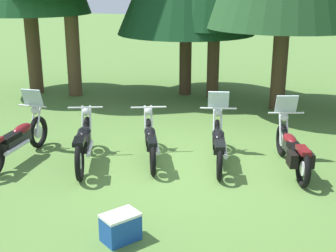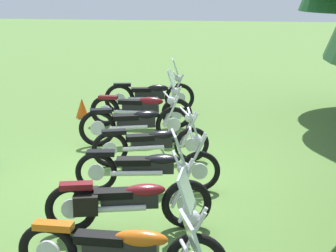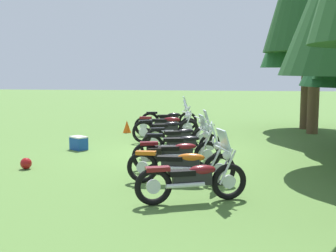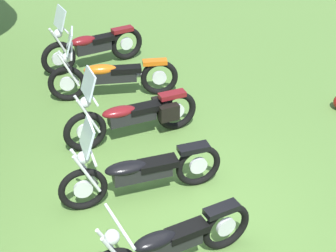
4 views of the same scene
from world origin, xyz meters
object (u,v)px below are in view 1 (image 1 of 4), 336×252
(motorcycle_1, at_px, (18,139))
(motorcycle_4, at_px, (218,142))
(motorcycle_3, at_px, (151,141))
(motorcycle_2, at_px, (84,142))
(picnic_cooler, at_px, (121,227))
(motorcycle_5, at_px, (293,149))

(motorcycle_1, relative_size, motorcycle_4, 1.05)
(motorcycle_1, xyz_separation_m, motorcycle_3, (2.62, 0.73, -0.04))
(motorcycle_2, xyz_separation_m, motorcycle_3, (1.23, 0.56, -0.04))
(motorcycle_3, relative_size, motorcycle_4, 0.91)
(motorcycle_1, bearing_deg, motorcycle_2, -83.65)
(motorcycle_3, height_order, picnic_cooler, motorcycle_3)
(motorcycle_4, bearing_deg, motorcycle_1, 92.68)
(motorcycle_1, xyz_separation_m, motorcycle_4, (3.99, 0.95, -0.02))
(motorcycle_4, distance_m, motorcycle_5, 1.46)
(motorcycle_2, distance_m, motorcycle_5, 4.12)
(motorcycle_1, bearing_deg, motorcycle_3, -75.05)
(motorcycle_2, bearing_deg, motorcycle_5, -98.78)
(motorcycle_5, bearing_deg, motorcycle_2, 84.93)
(motorcycle_3, xyz_separation_m, motorcycle_5, (2.83, 0.18, 0.02))
(motorcycle_1, distance_m, motorcycle_5, 5.52)
(motorcycle_1, xyz_separation_m, motorcycle_2, (1.39, 0.17, 0.00))
(motorcycle_2, relative_size, picnic_cooler, 3.54)
(motorcycle_1, height_order, motorcycle_2, motorcycle_1)
(motorcycle_3, xyz_separation_m, picnic_cooler, (0.49, -3.08, -0.21))
(motorcycle_1, relative_size, motorcycle_2, 1.07)
(picnic_cooler, bearing_deg, motorcycle_4, 75.10)
(motorcycle_4, bearing_deg, motorcycle_3, 88.45)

